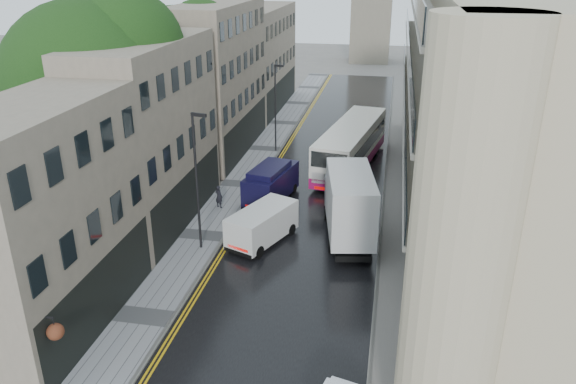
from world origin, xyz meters
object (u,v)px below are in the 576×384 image
(cream_bus, at_px, (322,158))
(pedestrian, at_px, (219,197))
(tree_near, at_px, (91,114))
(white_lorry, at_px, (331,218))
(white_van, at_px, (232,232))
(tree_far, at_px, (178,81))
(lamp_post_near, at_px, (197,183))
(lamp_post_far, at_px, (275,109))
(navy_van, at_px, (247,190))

(cream_bus, bearing_deg, pedestrian, -123.34)
(tree_near, xyz_separation_m, pedestrian, (6.41, 3.21, -6.06))
(cream_bus, bearing_deg, tree_near, -132.57)
(cream_bus, bearing_deg, white_lorry, -70.31)
(cream_bus, distance_m, white_van, 12.09)
(tree_near, xyz_separation_m, tree_far, (0.30, 13.00, -0.72))
(cream_bus, bearing_deg, white_van, -97.65)
(lamp_post_near, bearing_deg, cream_bus, 77.50)
(lamp_post_near, bearing_deg, white_lorry, 19.57)
(cream_bus, relative_size, lamp_post_near, 1.59)
(tree_far, height_order, lamp_post_far, tree_far)
(white_van, bearing_deg, white_lorry, 29.21)
(tree_far, bearing_deg, pedestrian, -58.01)
(tree_far, relative_size, lamp_post_far, 1.72)
(white_van, xyz_separation_m, pedestrian, (-2.38, 5.13, -0.19))
(white_van, bearing_deg, tree_far, 141.97)
(white_van, distance_m, navy_van, 5.61)
(navy_van, bearing_deg, white_van, -72.81)
(lamp_post_near, bearing_deg, navy_van, 90.42)
(tree_near, height_order, pedestrian, tree_near)
(tree_far, bearing_deg, cream_bus, -15.68)
(tree_near, xyz_separation_m, white_lorry, (14.30, -1.25, -4.80))
(tree_far, bearing_deg, navy_van, -49.79)
(cream_bus, height_order, white_lorry, white_lorry)
(pedestrian, height_order, lamp_post_far, lamp_post_far)
(navy_van, height_order, lamp_post_near, lamp_post_near)
(tree_near, distance_m, pedestrian, 9.39)
(navy_van, relative_size, pedestrian, 3.37)
(cream_bus, xyz_separation_m, pedestrian, (-5.94, -6.40, -0.83))
(navy_van, distance_m, lamp_post_near, 6.61)
(lamp_post_near, relative_size, lamp_post_far, 1.08)
(white_van, bearing_deg, lamp_post_far, 116.10)
(cream_bus, xyz_separation_m, navy_van, (-4.16, -5.96, -0.38))
(pedestrian, height_order, lamp_post_near, lamp_post_near)
(tree_far, relative_size, navy_van, 2.42)
(tree_near, distance_m, navy_van, 10.59)
(cream_bus, bearing_deg, lamp_post_far, 138.76)
(cream_bus, height_order, lamp_post_near, lamp_post_near)
(pedestrian, bearing_deg, lamp_post_far, -72.51)
(tree_near, height_order, lamp_post_far, tree_near)
(white_lorry, relative_size, white_van, 1.73)
(cream_bus, xyz_separation_m, lamp_post_far, (-4.71, 5.77, 2.03))
(white_van, height_order, lamp_post_far, lamp_post_far)
(cream_bus, xyz_separation_m, white_van, (-3.57, -11.53, -0.64))
(navy_van, bearing_deg, tree_near, -144.81)
(tree_far, xyz_separation_m, white_lorry, (14.00, -14.25, -4.09))
(tree_far, height_order, navy_van, tree_far)
(cream_bus, height_order, pedestrian, cream_bus)
(white_van, xyz_separation_m, lamp_post_far, (-1.14, 17.30, 2.67))
(cream_bus, height_order, white_van, cream_bus)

